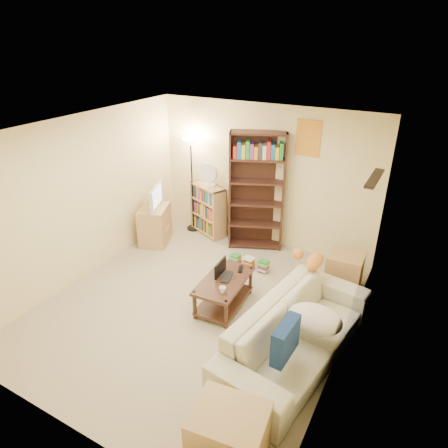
# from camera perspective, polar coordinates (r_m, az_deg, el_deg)

# --- Properties ---
(room) EXTENTS (4.50, 4.54, 2.52)m
(room) POSITION_cam_1_polar(r_m,az_deg,el_deg) (5.02, -4.30, 3.30)
(room) COLOR #BFB18F
(room) RESTS_ON ground
(sofa) EXTENTS (2.66, 1.65, 0.70)m
(sofa) POSITION_cam_1_polar(r_m,az_deg,el_deg) (4.94, 10.37, -14.99)
(sofa) COLOR beige
(sofa) RESTS_ON ground
(navy_pillow) EXTENTS (0.16, 0.46, 0.41)m
(navy_pillow) POSITION_cam_1_polar(r_m,az_deg,el_deg) (4.35, 8.77, -16.07)
(navy_pillow) COLOR navy
(navy_pillow) RESTS_ON sofa
(cream_blanket) EXTENTS (0.64, 0.46, 0.27)m
(cream_blanket) POSITION_cam_1_polar(r_m,az_deg,el_deg) (4.77, 12.80, -13.09)
(cream_blanket) COLOR beige
(cream_blanket) RESTS_ON sofa
(tabby_cat) EXTENTS (0.55, 0.26, 0.19)m
(tabby_cat) POSITION_cam_1_polar(r_m,az_deg,el_deg) (5.47, 12.42, -5.04)
(tabby_cat) COLOR orange
(tabby_cat) RESTS_ON sofa
(coffee_table) EXTENTS (0.61, 1.02, 0.44)m
(coffee_table) POSITION_cam_1_polar(r_m,az_deg,el_deg) (5.67, -0.01, -9.20)
(coffee_table) COLOR #49271C
(coffee_table) RESTS_ON ground
(laptop) EXTENTS (0.39, 0.34, 0.02)m
(laptop) POSITION_cam_1_polar(r_m,az_deg,el_deg) (5.61, 0.80, -7.62)
(laptop) COLOR black
(laptop) RESTS_ON coffee_table
(laptop_screen) EXTENTS (0.03, 0.33, 0.22)m
(laptop_screen) POSITION_cam_1_polar(r_m,az_deg,el_deg) (5.60, -0.52, -6.26)
(laptop_screen) COLOR white
(laptop_screen) RESTS_ON laptop
(mug) EXTENTS (0.11, 0.11, 0.08)m
(mug) POSITION_cam_1_polar(r_m,az_deg,el_deg) (5.31, -0.22, -9.37)
(mug) COLOR white
(mug) RESTS_ON coffee_table
(tv_remote) EXTENTS (0.11, 0.18, 0.02)m
(tv_remote) POSITION_cam_1_polar(r_m,az_deg,el_deg) (5.80, 2.37, -6.44)
(tv_remote) COLOR black
(tv_remote) RESTS_ON coffee_table
(tv_stand) EXTENTS (0.67, 0.77, 0.70)m
(tv_stand) POSITION_cam_1_polar(r_m,az_deg,el_deg) (7.40, -9.85, -0.12)
(tv_stand) COLOR tan
(tv_stand) RESTS_ON ground
(television) EXTENTS (0.77, 0.57, 0.41)m
(television) POSITION_cam_1_polar(r_m,az_deg,el_deg) (7.17, -10.18, 3.83)
(television) COLOR black
(television) RESTS_ON tv_stand
(tall_bookshelf) EXTENTS (0.99, 0.65, 2.09)m
(tall_bookshelf) POSITION_cam_1_polar(r_m,az_deg,el_deg) (6.87, 4.70, 4.98)
(tall_bookshelf) COLOR #402118
(tall_bookshelf) RESTS_ON ground
(short_bookshelf) EXTENTS (0.82, 0.58, 0.97)m
(short_bookshelf) POSITION_cam_1_polar(r_m,az_deg,el_deg) (7.57, -2.27, 2.06)
(short_bookshelf) COLOR tan
(short_bookshelf) RESTS_ON ground
(desk_fan) EXTENTS (0.35, 0.19, 0.45)m
(desk_fan) POSITION_cam_1_polar(r_m,az_deg,el_deg) (7.24, -2.18, 7.06)
(desk_fan) COLOR white
(desk_fan) RESTS_ON short_bookshelf
(floor_lamp) EXTENTS (0.31, 0.31, 1.80)m
(floor_lamp) POSITION_cam_1_polar(r_m,az_deg,el_deg) (7.41, -4.72, 9.32)
(floor_lamp) COLOR black
(floor_lamp) RESTS_ON ground
(side_table) EXTENTS (0.52, 0.52, 0.57)m
(side_table) POSITION_cam_1_polar(r_m,az_deg,el_deg) (6.32, 16.82, -6.42)
(side_table) COLOR tan
(side_table) RESTS_ON ground
(end_cabinet) EXTENTS (0.72, 0.63, 0.55)m
(end_cabinet) POSITION_cam_1_polar(r_m,az_deg,el_deg) (4.06, 0.74, -27.92)
(end_cabinet) COLOR tan
(end_cabinet) RESTS_ON ground
(book_stacks) EXTENTS (0.72, 0.18, 0.21)m
(book_stacks) POSITION_cam_1_polar(r_m,az_deg,el_deg) (6.63, 3.83, -5.56)
(book_stacks) COLOR red
(book_stacks) RESTS_ON ground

